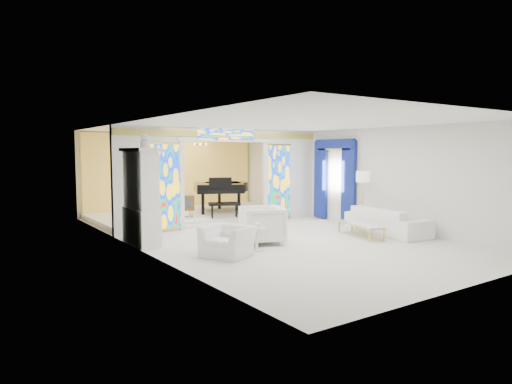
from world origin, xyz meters
TOP-DOWN VIEW (x-y plane):
  - floor at (0.00, 0.00)m, footprint 12.00×12.00m
  - ceiling at (0.00, 0.00)m, footprint 7.00×12.00m
  - wall_back at (0.00, 6.00)m, footprint 7.00×0.02m
  - wall_front at (0.00, -6.00)m, footprint 7.00×0.02m
  - wall_left at (-3.50, 0.00)m, footprint 0.02×12.00m
  - wall_right at (3.50, 0.00)m, footprint 0.02×12.00m
  - partition_wall at (0.00, 2.00)m, footprint 7.00×0.22m
  - stained_glass_left at (-2.03, 1.89)m, footprint 0.90×0.04m
  - stained_glass_right at (2.03, 1.89)m, footprint 0.90×0.04m
  - stained_glass_transom at (0.00, 1.89)m, footprint 2.00×0.04m
  - alcove_platform at (0.00, 4.10)m, footprint 6.80×3.80m
  - gold_curtain_back at (0.00, 5.88)m, footprint 6.70×0.10m
  - chandelier at (0.20, 4.00)m, footprint 0.48×0.48m
  - blue_drapes at (3.40, 0.70)m, footprint 0.14×1.85m
  - china_cabinet at (-3.22, 0.60)m, footprint 0.56×1.46m
  - armchair_left at (-2.12, -1.71)m, footprint 1.25×1.31m
  - armchair_right at (-0.70, -0.99)m, footprint 1.31×1.29m
  - sofa at (2.95, -1.87)m, footprint 1.30×2.63m
  - side_table at (-1.28, -1.61)m, footprint 0.48×0.48m
  - vase at (-1.28, -1.61)m, footprint 0.21×0.21m
  - coffee_table at (2.02, -1.75)m, footprint 0.91×1.71m
  - floor_lamp at (3.20, -0.73)m, footprint 0.55×0.55m
  - grand_piano at (1.01, 3.91)m, footprint 2.72×3.20m
  - tv_console at (-0.81, 3.25)m, footprint 0.68×0.53m

SIDE VIEW (x-z plane):
  - floor at x=0.00m, z-range 0.00..0.00m
  - alcove_platform at x=0.00m, z-range 0.00..0.18m
  - armchair_left at x=-2.12m, z-range 0.00..0.67m
  - coffee_table at x=2.02m, z-range 0.15..0.52m
  - side_table at x=-1.28m, z-range 0.08..0.63m
  - sofa at x=2.95m, z-range 0.00..0.74m
  - armchair_right at x=-0.70m, z-range 0.00..0.94m
  - vase at x=-1.28m, z-range 0.55..0.72m
  - tv_console at x=-0.81m, z-range 0.29..0.99m
  - grand_piano at x=1.01m, z-range 0.40..1.63m
  - china_cabinet at x=-3.22m, z-range -0.19..2.53m
  - stained_glass_left at x=-2.03m, z-range 0.10..2.50m
  - stained_glass_right at x=2.03m, z-range 0.10..2.50m
  - floor_lamp at x=3.20m, z-range 0.61..2.32m
  - wall_back at x=0.00m, z-range 0.00..3.00m
  - wall_front at x=0.00m, z-range 0.00..3.00m
  - wall_left at x=-3.50m, z-range 0.00..3.00m
  - wall_right at x=3.50m, z-range 0.00..3.00m
  - gold_curtain_back at x=0.00m, z-range 0.05..2.95m
  - blue_drapes at x=3.40m, z-range 0.25..2.90m
  - partition_wall at x=0.00m, z-range 0.15..3.15m
  - chandelier at x=0.20m, z-range 2.40..2.70m
  - stained_glass_transom at x=0.00m, z-range 2.65..2.99m
  - ceiling at x=0.00m, z-range 2.99..3.01m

